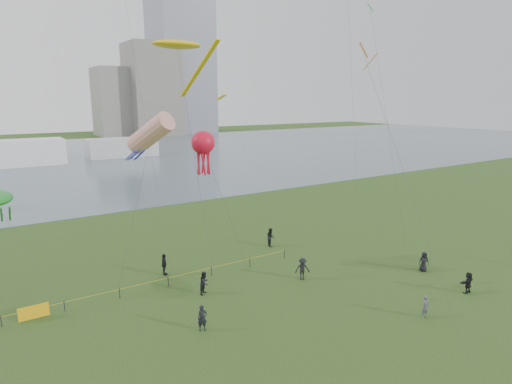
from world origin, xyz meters
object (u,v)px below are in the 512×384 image
fence (91,298)px  kite_octopus (203,144)px  kite_stingray (178,46)px  kite_flyer (425,307)px

fence → kite_octopus: 15.77m
kite_stingray → kite_octopus: size_ratio=1.62×
fence → kite_octopus: size_ratio=1.93×
kite_flyer → kite_octopus: 22.38m
kite_stingray → kite_octopus: (1.36, -1.67, -8.45)m
kite_flyer → kite_stingray: size_ratio=0.08×
kite_flyer → fence: bearing=142.7°
kite_octopus → kite_flyer: bearing=-65.8°
fence → kite_octopus: kite_octopus is taller
kite_octopus → kite_stingray: bearing=128.3°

